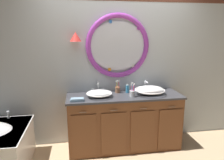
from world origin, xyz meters
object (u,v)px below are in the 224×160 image
(sink_basin_left, at_px, (99,93))
(soap_dispenser, at_px, (127,89))
(toothbrush_holder_right, at_px, (132,93))
(toothbrush_holder_left, at_px, (118,89))
(folded_hand_towel, at_px, (77,100))
(sink_basin_right, at_px, (150,90))

(sink_basin_left, relative_size, soap_dispenser, 2.61)
(soap_dispenser, bearing_deg, toothbrush_holder_right, -83.88)
(toothbrush_holder_left, height_order, folded_hand_towel, toothbrush_holder_left)
(sink_basin_right, relative_size, toothbrush_holder_right, 2.12)
(sink_basin_right, distance_m, toothbrush_holder_left, 0.51)
(soap_dispenser, xyz_separation_m, folded_hand_towel, (-0.79, -0.29, -0.05))
(toothbrush_holder_left, distance_m, toothbrush_holder_right, 0.31)
(sink_basin_left, height_order, soap_dispenser, soap_dispenser)
(toothbrush_holder_right, bearing_deg, sink_basin_right, 15.02)
(sink_basin_right, bearing_deg, folded_hand_towel, -172.77)
(toothbrush_holder_right, xyz_separation_m, folded_hand_towel, (-0.81, -0.06, -0.04))
(toothbrush_holder_right, bearing_deg, toothbrush_holder_left, 124.94)
(sink_basin_right, xyz_separation_m, folded_hand_towel, (-1.11, -0.14, -0.05))
(sink_basin_left, xyz_separation_m, folded_hand_towel, (-0.32, -0.14, -0.03))
(soap_dispenser, distance_m, folded_hand_towel, 0.84)
(soap_dispenser, relative_size, folded_hand_towel, 0.75)
(sink_basin_left, bearing_deg, sink_basin_right, 0.00)
(sink_basin_left, distance_m, soap_dispenser, 0.49)
(toothbrush_holder_right, bearing_deg, folded_hand_towel, -175.70)
(toothbrush_holder_left, xyz_separation_m, soap_dispenser, (0.15, -0.03, 0.01))
(soap_dispenser, bearing_deg, toothbrush_holder_left, 170.14)
(folded_hand_towel, bearing_deg, toothbrush_holder_left, 26.34)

